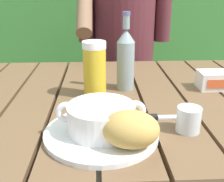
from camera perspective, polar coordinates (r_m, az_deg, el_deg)
name	(u,v)px	position (r m, az deg, el deg)	size (l,w,h in m)	color
dining_table	(119,125)	(0.91, 1.42, -6.99)	(1.17, 0.81, 0.74)	brown
chair_near_diner	(121,82)	(1.75, 1.87, 1.93)	(0.44, 0.47, 1.00)	brown
person_eating	(124,51)	(1.49, 2.49, 8.24)	(0.48, 0.47, 1.25)	#512128
serving_plate	(101,133)	(0.64, -2.20, -8.59)	(0.26, 0.26, 0.01)	white
soup_bowl	(101,117)	(0.63, -2.26, -5.44)	(0.20, 0.15, 0.07)	white
bread_roll	(130,129)	(0.57, 3.70, -7.88)	(0.13, 0.10, 0.08)	tan
beer_glass	(95,69)	(0.84, -3.60, 4.51)	(0.07, 0.07, 0.17)	gold
beer_bottle	(126,58)	(0.89, 2.83, 6.73)	(0.06, 0.06, 0.25)	gray
water_glass_small	(189,119)	(0.67, 15.54, -5.66)	(0.06, 0.06, 0.06)	silver
butter_tub	(214,80)	(0.98, 20.23, 2.12)	(0.10, 0.08, 0.06)	white
table_knife	(156,117)	(0.73, 9.14, -5.38)	(0.16, 0.02, 0.01)	silver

